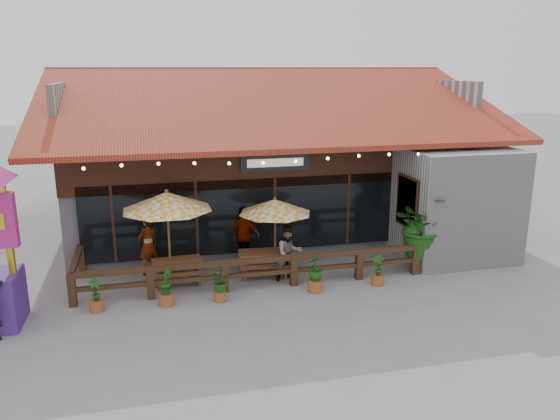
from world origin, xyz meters
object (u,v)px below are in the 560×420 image
object	(u,v)px
picnic_table_left	(177,267)
picnic_table_right	(263,259)
umbrella_right	(275,207)
tropical_plant	(421,227)
umbrella_left	(167,201)

from	to	relation	value
picnic_table_left	picnic_table_right	bearing A→B (deg)	0.36
umbrella_right	picnic_table_left	size ratio (longest dim) A/B	1.62
umbrella_right	picnic_table_right	size ratio (longest dim) A/B	1.49
picnic_table_left	tropical_plant	bearing A→B (deg)	-5.87
umbrella_right	tropical_plant	xyz separation A→B (m)	(4.38, -0.86, -0.71)
picnic_table_right	tropical_plant	xyz separation A→B (m)	(4.77, -0.77, 0.87)
tropical_plant	umbrella_left	bearing A→B (deg)	174.07
picnic_table_left	picnic_table_right	xyz separation A→B (m)	(2.57, 0.02, 0.02)
picnic_table_right	picnic_table_left	bearing A→B (deg)	-179.64
umbrella_right	picnic_table_right	xyz separation A→B (m)	(-0.39, -0.09, -1.58)
umbrella_left	umbrella_right	size ratio (longest dim) A/B	1.44
umbrella_left	picnic_table_left	xyz separation A→B (m)	(0.18, -0.03, -1.97)
umbrella_left	picnic_table_right	bearing A→B (deg)	-0.22
umbrella_left	picnic_table_left	world-z (taller)	umbrella_left
picnic_table_right	tropical_plant	size ratio (longest dim) A/B	0.67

